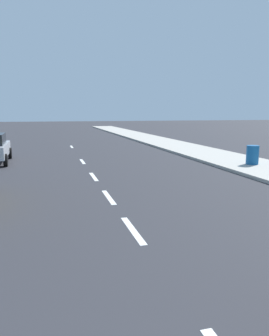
# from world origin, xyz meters

# --- Properties ---
(ground_plane) EXTENTS (160.00, 160.00, 0.00)m
(ground_plane) POSITION_xyz_m (0.00, 20.00, 0.00)
(ground_plane) COLOR #2D2D33
(sidewalk_strip) EXTENTS (3.60, 80.00, 0.14)m
(sidewalk_strip) POSITION_xyz_m (8.00, 22.00, 0.07)
(sidewalk_strip) COLOR #B2ADA3
(sidewalk_strip) RESTS_ON ground
(lane_stripe_2) EXTENTS (0.16, 1.80, 0.01)m
(lane_stripe_2) POSITION_xyz_m (0.00, 9.75, 0.00)
(lane_stripe_2) COLOR white
(lane_stripe_2) RESTS_ON ground
(lane_stripe_3) EXTENTS (0.16, 1.80, 0.01)m
(lane_stripe_3) POSITION_xyz_m (0.00, 12.76, 0.00)
(lane_stripe_3) COLOR white
(lane_stripe_3) RESTS_ON ground
(lane_stripe_4) EXTENTS (0.16, 1.80, 0.01)m
(lane_stripe_4) POSITION_xyz_m (0.00, 16.18, 0.00)
(lane_stripe_4) COLOR white
(lane_stripe_4) RESTS_ON ground
(lane_stripe_5) EXTENTS (0.16, 1.80, 0.01)m
(lane_stripe_5) POSITION_xyz_m (0.00, 20.54, 0.00)
(lane_stripe_5) COLOR white
(lane_stripe_5) RESTS_ON ground
(lane_stripe_6) EXTENTS (0.16, 1.80, 0.01)m
(lane_stripe_6) POSITION_xyz_m (0.00, 28.44, 0.00)
(lane_stripe_6) COLOR white
(lane_stripe_6) RESTS_ON ground
(trash_bin_far) EXTENTS (0.60, 0.60, 0.94)m
(trash_bin_far) POSITION_xyz_m (7.95, 16.53, 0.61)
(trash_bin_far) COLOR #14518C
(trash_bin_far) RESTS_ON sidewalk_strip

